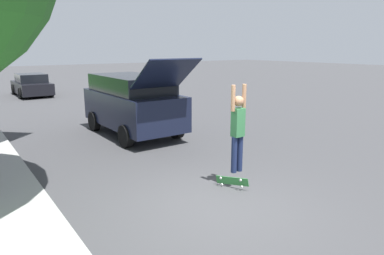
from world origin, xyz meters
The scene contains 5 objects.
ground_plane centered at (0.00, 0.00, 0.00)m, with size 120.00×120.00×0.00m, color #3D3D3F.
suv_parked centered at (1.20, 6.19, 1.16)m, with size 2.13×5.18×2.78m.
car_down_street centered at (0.41, 19.35, 0.68)m, with size 1.99×4.19×1.42m.
skateboarder centered at (0.93, 0.47, 1.36)m, with size 0.41×0.23×1.95m.
skateboard centered at (0.78, 0.45, 0.16)m, with size 0.37×0.71×0.28m.
Camera 1 is at (-4.11, -4.84, 3.07)m, focal length 32.00 mm.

